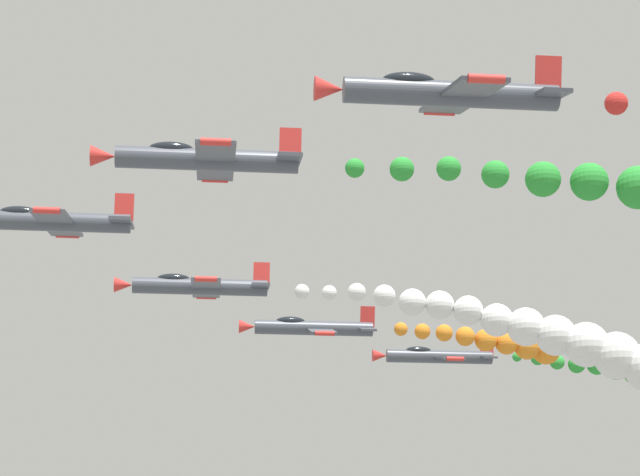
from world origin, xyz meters
TOP-DOWN VIEW (x-y plane):
  - airplane_lead at (-0.34, 15.62)m, footprint 9.48×10.35m
  - airplane_left_inner at (-10.43, 6.76)m, footprint 9.47×10.35m
  - airplane_right_inner at (11.48, 7.17)m, footprint 9.51×10.35m
  - smoke_trail_right_inner at (9.05, -16.63)m, footprint 5.85×24.37m
  - airplane_left_outer at (-20.95, -3.32)m, footprint 9.27×10.35m
  - airplane_right_outer at (21.97, -1.43)m, footprint 9.25×10.35m
  - smoke_trail_right_outer at (23.15, -16.79)m, footprint 3.69×13.56m
  - airplane_high_slot at (31.45, -12.96)m, footprint 9.40×10.35m
  - smoke_trail_high_slot at (31.63, -27.48)m, footprint 2.17×11.86m

SIDE VIEW (x-z plane):
  - smoke_trail_right_inner at x=9.05m, z-range 58.85..66.63m
  - smoke_trail_right_outer at x=23.15m, z-range 64.37..66.97m
  - smoke_trail_high_slot at x=31.63m, z-range 64.43..67.01m
  - airplane_left_outer at x=-20.95m, z-range 64.22..67.56m
  - airplane_right_outer at x=21.97m, z-range 64.61..67.99m
  - airplane_high_slot at x=31.45m, z-range 64.83..67.90m
  - airplane_right_inner at x=11.48m, z-range 65.04..67.76m
  - airplane_lead at x=-0.34m, z-range 65.29..68.14m
  - airplane_left_inner at x=-10.43m, z-range 65.35..68.23m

